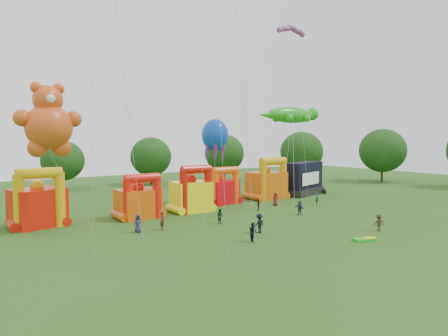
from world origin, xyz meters
TOP-DOWN VIEW (x-y plane):
  - ground at (0.00, 0.00)m, footprint 160.00×160.00m
  - tree_ring at (-1.20, 0.62)m, footprint 125.46×127.58m
  - bouncy_castle_0 at (-17.81, 27.77)m, footprint 5.87×5.14m
  - bouncy_castle_1 at (-7.08, 26.01)m, footprint 5.07×4.24m
  - bouncy_castle_2 at (0.14, 25.97)m, footprint 4.87×4.01m
  - bouncy_castle_3 at (6.74, 28.94)m, footprint 5.08×4.34m
  - bouncy_castle_4 at (15.34, 28.77)m, footprint 5.39×4.35m
  - stage_trailer at (23.43, 28.92)m, footprint 9.23×5.70m
  - teddy_bear_kite at (-16.95, 22.18)m, footprint 6.93×4.34m
  - gecko_kite at (18.65, 27.73)m, footprint 12.96×6.53m
  - octopus_kite at (5.48, 28.75)m, footprint 4.80×6.02m
  - parafoil_kites at (5.39, 16.95)m, footprint 29.12×12.13m
  - diamond_kites at (-0.29, 14.95)m, footprint 32.02×13.78m
  - folded_kite_bundle at (6.09, 4.19)m, footprint 2.21×1.57m
  - spectator_0 at (-10.03, 19.20)m, footprint 0.92×0.62m
  - spectator_1 at (-7.47, 18.87)m, footprint 0.75×0.84m
  - spectator_2 at (-0.83, 18.04)m, footprint 0.75×0.91m
  - spectator_3 at (-0.01, 12.18)m, footprint 1.37×0.93m
  - spectator_4 at (7.84, 21.89)m, footprint 0.72×0.98m
  - spectator_5 at (10.03, 16.53)m, footprint 0.56×1.64m
  - spectator_6 at (12.05, 23.22)m, footprint 1.06×0.88m
  - spectator_7 at (17.74, 20.72)m, footprint 0.74×0.74m
  - spectator_8 at (-2.60, 9.91)m, footprint 0.86×1.00m
  - spectator_9 at (10.54, 5.80)m, footprint 1.29×1.02m

SIDE VIEW (x-z plane):
  - ground at x=0.00m, z-range 0.00..0.00m
  - folded_kite_bundle at x=6.09m, z-range -0.02..0.29m
  - spectator_4 at x=7.84m, z-range 0.00..1.54m
  - spectator_2 at x=-0.83m, z-range 0.00..1.69m
  - spectator_7 at x=17.74m, z-range 0.00..1.73m
  - spectator_9 at x=10.54m, z-range 0.00..1.75m
  - spectator_5 at x=10.03m, z-range 0.00..1.75m
  - spectator_8 at x=-2.60m, z-range 0.00..1.78m
  - spectator_0 at x=-10.03m, z-range 0.00..1.84m
  - spectator_6 at x=12.05m, z-range 0.00..1.86m
  - spectator_1 at x=-7.47m, z-range 0.00..1.93m
  - spectator_3 at x=-0.01m, z-range 0.00..1.95m
  - bouncy_castle_1 at x=-7.08m, z-range -0.63..4.76m
  - bouncy_castle_3 at x=6.74m, z-range -0.63..4.80m
  - bouncy_castle_2 at x=0.14m, z-range -0.72..5.36m
  - bouncy_castle_0 at x=-17.81m, z-range -0.77..5.66m
  - bouncy_castle_4 at x=15.34m, z-range -0.79..5.76m
  - stage_trailer at x=23.43m, z-range -0.10..5.38m
  - tree_ring at x=-1.20m, z-range 0.22..12.30m
  - octopus_kite at x=5.48m, z-range 0.26..12.61m
  - gecko_kite at x=18.65m, z-range 0.53..15.25m
  - teddy_bear_kite at x=-16.95m, z-range 1.51..16.39m
  - parafoil_kites at x=5.39m, z-range -3.23..28.83m
  - diamond_kites at x=-0.29m, z-range -2.29..33.76m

